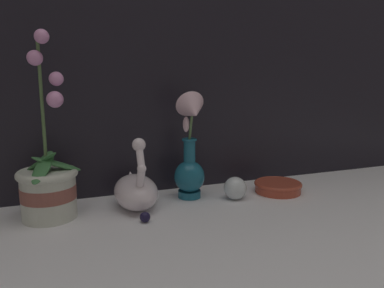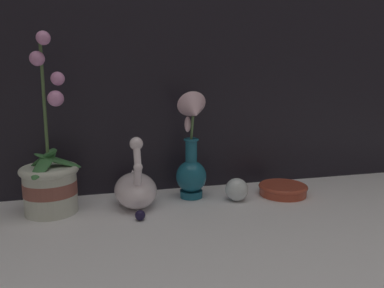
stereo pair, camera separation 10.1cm
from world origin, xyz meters
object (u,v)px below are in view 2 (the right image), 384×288
Objects in this scene: amber_dish at (283,189)px; swan_figurine at (135,188)px; orchid_potted_plant at (50,179)px; glass_sphere at (237,190)px; blue_vase at (192,156)px.

swan_figurine is at bearing 177.93° from amber_dish.
orchid_potted_plant is 6.95× the size of glass_sphere.
amber_dish is (0.27, -0.04, -0.11)m from blue_vase.
blue_vase is (0.16, 0.02, 0.07)m from swan_figurine.
orchid_potted_plant is 2.28× the size of swan_figurine.
amber_dish is at bearing 5.55° from glass_sphere.
orchid_potted_plant is 3.16× the size of amber_dish.
swan_figurine is (0.22, -0.00, -0.04)m from orchid_potted_plant.
glass_sphere is (0.12, -0.05, -0.09)m from blue_vase.
swan_figurine is 3.04× the size of glass_sphere.
blue_vase is 0.29m from amber_dish.
blue_vase is at bearing 7.90° from swan_figurine.
blue_vase is at bearing 171.87° from amber_dish.
orchid_potted_plant reaches higher than glass_sphere.
blue_vase is (0.38, 0.02, 0.04)m from orchid_potted_plant.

